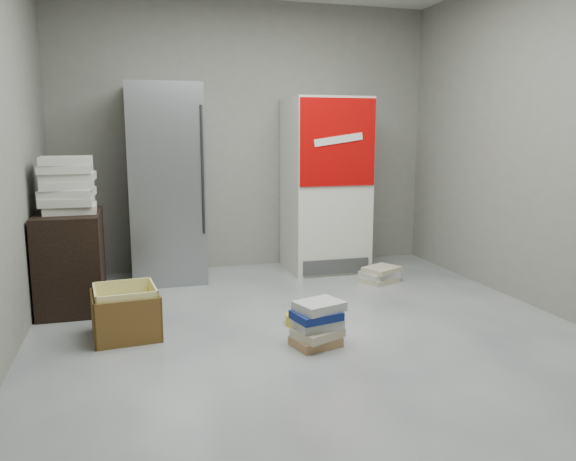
% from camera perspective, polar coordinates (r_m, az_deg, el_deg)
% --- Properties ---
extents(ground, '(5.00, 5.00, 0.00)m').
position_cam_1_polar(ground, '(3.93, 3.67, -11.63)').
color(ground, '#B3B2AE').
rests_on(ground, ground).
extents(room_shell, '(4.04, 5.04, 2.82)m').
position_cam_1_polar(room_shell, '(3.68, 3.99, 15.44)').
color(room_shell, gray).
rests_on(room_shell, ground).
extents(steel_fridge, '(0.70, 0.72, 1.90)m').
position_cam_1_polar(steel_fridge, '(5.61, -12.35, 4.64)').
color(steel_fridge, '#A9ADB2').
rests_on(steel_fridge, ground).
extents(coke_cooler, '(0.80, 0.73, 1.80)m').
position_cam_1_polar(coke_cooler, '(5.94, 3.82, 4.67)').
color(coke_cooler, silver).
rests_on(coke_cooler, ground).
extents(wood_shelf, '(0.50, 0.80, 0.80)m').
position_cam_1_polar(wood_shelf, '(4.98, -21.17, -2.85)').
color(wood_shelf, black).
rests_on(wood_shelf, ground).
extents(supply_box_stack, '(0.43, 0.44, 0.45)m').
position_cam_1_polar(supply_box_stack, '(4.89, -21.47, 4.35)').
color(supply_box_stack, beige).
rests_on(supply_box_stack, wood_shelf).
extents(phonebook_stack_main, '(0.39, 0.36, 0.31)m').
position_cam_1_polar(phonebook_stack_main, '(3.89, 2.98, -9.45)').
color(phonebook_stack_main, '#9F764E').
rests_on(phonebook_stack_main, ground).
extents(phonebook_stack_side, '(0.43, 0.38, 0.15)m').
position_cam_1_polar(phonebook_stack_side, '(5.58, 9.34, -4.43)').
color(phonebook_stack_side, tan).
rests_on(phonebook_stack_side, ground).
extents(cardboard_box, '(0.50, 0.50, 0.37)m').
position_cam_1_polar(cardboard_box, '(4.21, -16.15, -8.34)').
color(cardboard_box, gold).
rests_on(cardboard_box, ground).
extents(bucket_lid, '(0.30, 0.30, 0.08)m').
position_cam_1_polar(bucket_lid, '(4.34, 1.70, -8.97)').
color(bucket_lid, gold).
rests_on(bucket_lid, ground).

